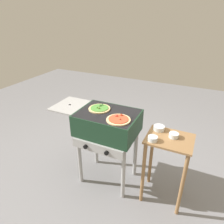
% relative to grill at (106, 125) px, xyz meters
% --- Properties ---
extents(ground_plane, '(8.00, 8.00, 0.00)m').
position_rel_grill_xyz_m(ground_plane, '(0.01, 0.00, -0.76)').
color(ground_plane, gray).
extents(grill, '(0.96, 0.53, 0.90)m').
position_rel_grill_xyz_m(grill, '(0.00, 0.00, 0.00)').
color(grill, '#193823').
rests_on(grill, ground_plane).
extents(pizza_veggie, '(0.24, 0.24, 0.04)m').
position_rel_grill_xyz_m(pizza_veggie, '(-0.11, 0.05, 0.15)').
color(pizza_veggie, '#E0C17F').
rests_on(pizza_veggie, grill).
extents(pizza_pepperoni, '(0.24, 0.24, 0.04)m').
position_rel_grill_xyz_m(pizza_pepperoni, '(0.18, -0.09, 0.15)').
color(pizza_pepperoni, beige).
rests_on(pizza_pepperoni, grill).
extents(prep_table, '(0.44, 0.36, 0.77)m').
position_rel_grill_xyz_m(prep_table, '(0.67, 0.00, -0.21)').
color(prep_table, olive).
rests_on(prep_table, ground_plane).
extents(topping_bowl_near, '(0.11, 0.11, 0.04)m').
position_rel_grill_xyz_m(topping_bowl_near, '(0.54, 0.10, 0.04)').
color(topping_bowl_near, silver).
rests_on(topping_bowl_near, prep_table).
extents(topping_bowl_far, '(0.09, 0.09, 0.04)m').
position_rel_grill_xyz_m(topping_bowl_far, '(0.70, 0.03, 0.04)').
color(topping_bowl_far, silver).
rests_on(topping_bowl_far, prep_table).
extents(topping_bowl_middle, '(0.09, 0.09, 0.04)m').
position_rel_grill_xyz_m(topping_bowl_middle, '(0.53, -0.11, 0.04)').
color(topping_bowl_middle, silver).
rests_on(topping_bowl_middle, prep_table).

